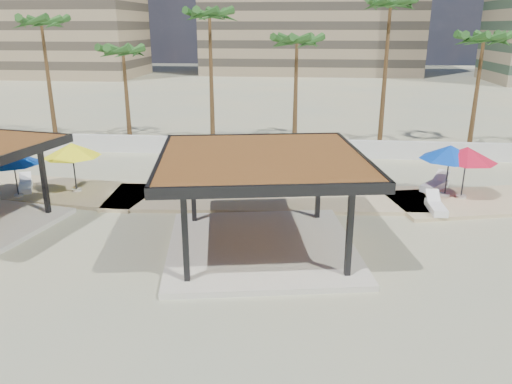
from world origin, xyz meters
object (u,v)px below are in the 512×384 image
lounger_a (26,186)px  lounger_d (435,185)px  umbrella_c (467,154)px  lounger_b (436,207)px  pavilion_central (262,194)px

lounger_a → lounger_d: size_ratio=0.92×
umbrella_c → lounger_b: bearing=-130.1°
lounger_a → lounger_d: lounger_d is taller
lounger_b → umbrella_c: bearing=-40.9°
pavilion_central → umbrella_c: size_ratio=2.48×
pavilion_central → lounger_a: pavilion_central is taller
pavilion_central → lounger_b: (7.72, 4.65, -1.93)m
umbrella_c → lounger_a: umbrella_c is taller
umbrella_c → lounger_a: bearing=-177.5°
umbrella_c → lounger_a: (-22.37, -0.97, -2.05)m
umbrella_c → lounger_d: bearing=125.2°
pavilion_central → lounger_a: 14.27m
lounger_a → lounger_b: 20.69m
umbrella_c → pavilion_central: bearing=-144.7°
umbrella_c → lounger_d: 2.63m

